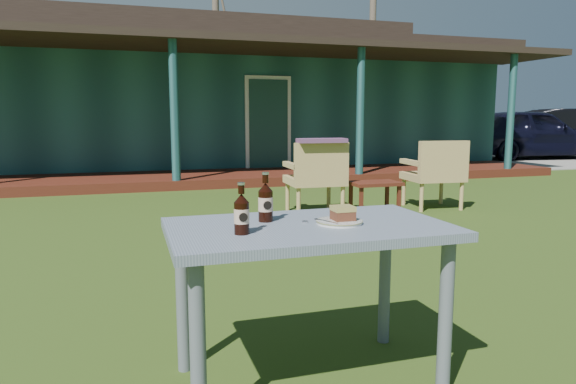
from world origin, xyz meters
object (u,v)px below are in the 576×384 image
object	(u,v)px
armchair_left	(317,174)
car_near	(529,134)
car_far	(568,132)
cake_slice	(343,213)
cola_bottle_near	(266,202)
cafe_table	(309,247)
plate	(339,222)
cola_bottle_far	(242,214)
side_table	(375,186)
armchair_right	(436,171)

from	to	relation	value
armchair_left	car_near	bearing A→B (deg)	35.07
car_far	cake_slice	xyz separation A→B (m)	(-12.60, -11.07, 0.05)
car_near	cake_slice	distance (m)	14.04
car_near	cake_slice	size ratio (longest dim) A/B	45.94
armchair_left	cola_bottle_near	bearing A→B (deg)	-113.78
cafe_table	plate	bearing A→B (deg)	-9.14
cake_slice	cola_bottle_far	distance (m)	0.47
cake_slice	cola_bottle_far	xyz separation A→B (m)	(-0.47, -0.08, 0.04)
armchair_left	side_table	distance (m)	0.73
cafe_table	armchair_left	world-z (taller)	armchair_left
cola_bottle_far	car_far	bearing A→B (deg)	40.46
cola_bottle_near	cola_bottle_far	bearing A→B (deg)	-125.94
cafe_table	side_table	xyz separation A→B (m)	(2.13, 3.56, -0.28)
cafe_table	cola_bottle_near	bearing A→B (deg)	143.00
cafe_table	car_near	bearing A→B (deg)	44.19
cola_bottle_near	cola_bottle_far	size ratio (longest dim) A/B	1.07
plate	cola_bottle_far	distance (m)	0.46
cafe_table	plate	size ratio (longest dim) A/B	5.88
cafe_table	cake_slice	xyz separation A→B (m)	(0.15, -0.01, 0.15)
cafe_table	armchair_right	bearing A→B (deg)	50.24
cola_bottle_far	cafe_table	bearing A→B (deg)	16.33
plate	side_table	distance (m)	4.12
cafe_table	cake_slice	world-z (taller)	cake_slice
cola_bottle_far	armchair_left	size ratio (longest dim) A/B	0.23
car_far	cake_slice	distance (m)	16.77
cafe_table	cake_slice	distance (m)	0.21
cola_bottle_far	armchair_right	distance (m)	5.04
car_far	cafe_table	world-z (taller)	car_far
plate	armchair_right	xyz separation A→B (m)	(2.91, 3.68, -0.23)
cola_bottle_far	side_table	size ratio (longest dim) A/B	0.34
cola_bottle_near	cake_slice	bearing A→B (deg)	-23.21
cola_bottle_near	side_table	size ratio (longest dim) A/B	0.37
car_far	cafe_table	size ratio (longest dim) A/B	3.64
armchair_left	side_table	size ratio (longest dim) A/B	1.47
car_near	cola_bottle_far	bearing A→B (deg)	140.57
cake_slice	side_table	bearing A→B (deg)	61.11
car_near	side_table	distance (m)	10.19
cola_bottle_near	car_near	bearing A→B (deg)	43.39
cola_bottle_near	side_table	xyz separation A→B (m)	(2.29, 3.44, -0.47)
cake_slice	armchair_right	world-z (taller)	armchair_right
cake_slice	armchair_right	xyz separation A→B (m)	(2.89, 3.67, -0.27)
car_near	side_table	xyz separation A→B (m)	(-8.01, -6.29, -0.38)
car_near	car_far	xyz separation A→B (m)	(2.61, 1.20, 0.00)
cake_slice	cola_bottle_near	distance (m)	0.34
cola_bottle_far	armchair_right	xyz separation A→B (m)	(3.36, 3.75, -0.30)
car_near	cafe_table	xyz separation A→B (m)	(-10.14, -9.85, -0.10)
car_far	cola_bottle_near	world-z (taller)	car_far
cafe_table	side_table	bearing A→B (deg)	59.16
cake_slice	cafe_table	bearing A→B (deg)	174.86
cola_bottle_far	armchair_left	distance (m)	4.23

